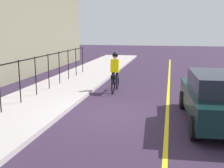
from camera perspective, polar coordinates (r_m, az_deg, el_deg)
The scene contains 6 objects.
ground_plane at distance 9.58m, azimuth 1.39°, elevation -6.34°, with size 80.00×80.00×0.00m, color #32233A.
lane_line_centre at distance 9.44m, azimuth 11.06°, elevation -6.80°, with size 36.00×0.12×0.01m, color yellow.
sidewalk at distance 10.67m, azimuth -16.93°, elevation -4.57°, with size 40.00×3.20×0.15m, color #B4AAA9.
iron_fence at distance 11.48m, azimuth -16.65°, elevation 2.61°, with size 14.09×0.04×1.60m.
cyclist_lead at distance 12.91m, azimuth 0.61°, elevation 2.38°, with size 1.71×0.36×1.83m.
patrol_sedan at distance 9.16m, azimuth 20.54°, elevation -2.53°, with size 4.50×2.13×1.58m.
Camera 1 is at (-8.99, -1.63, 2.88)m, focal length 45.32 mm.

